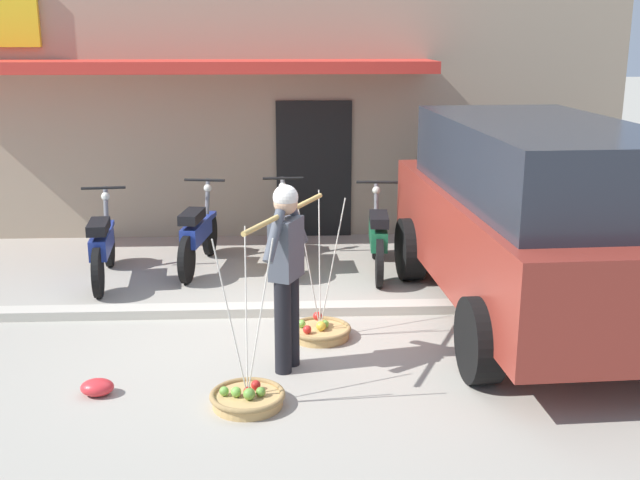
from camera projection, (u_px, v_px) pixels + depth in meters
The scene contains 12 objects.
ground_plane at pixel (279, 338), 7.74m from camera, with size 90.00×90.00×0.00m, color #9E998C.
sidewalk_curb at pixel (279, 309), 8.40m from camera, with size 20.00×0.24×0.10m, color #BAB4A5.
fruit_vendor at pixel (286, 265), 6.81m from camera, with size 0.70×1.45×1.70m.
fruit_basket_left_side at pixel (320, 330), 7.75m from camera, with size 0.62×0.62×1.45m.
fruit_basket_right_side at pixel (247, 397), 6.33m from camera, with size 0.62×0.62×1.45m.
motorcycle_nearest_shop at pixel (103, 246), 9.40m from camera, with size 0.54×1.82×1.09m.
motorcycle_second_in_row at pixel (198, 235), 9.91m from camera, with size 0.54×1.81×1.09m.
motorcycle_third_in_row at pixel (285, 232), 10.03m from camera, with size 0.54×1.82×1.09m.
motorcycle_end_of_row at pixel (378, 238), 9.76m from camera, with size 0.54×1.82×1.09m.
parked_truck at pixel (534, 216), 7.97m from camera, with size 2.32×4.89×2.10m.
storefront_building at pixel (195, 83), 13.43m from camera, with size 13.00×6.00×4.20m.
plastic_litter_bag at pixel (97, 387), 6.52m from camera, with size 0.28×0.22×0.14m, color red.
Camera 1 is at (0.06, -7.23, 2.96)m, focal length 43.62 mm.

